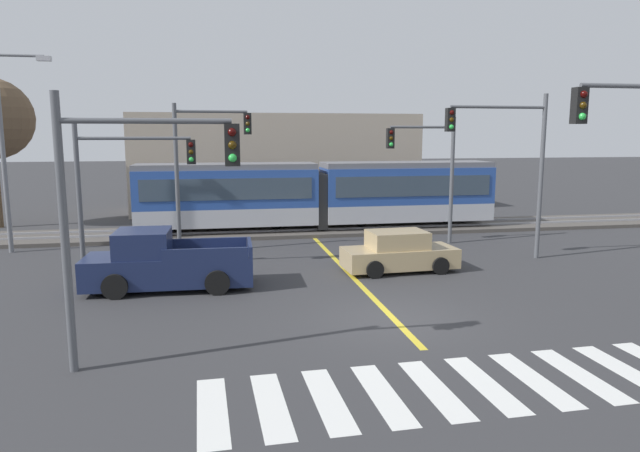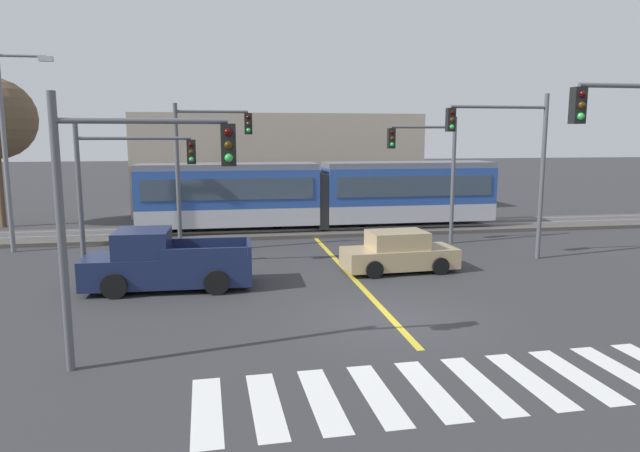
{
  "view_description": "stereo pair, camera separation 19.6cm",
  "coord_description": "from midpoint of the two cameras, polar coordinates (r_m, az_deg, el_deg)",
  "views": [
    {
      "loc": [
        -4.79,
        -14.54,
        5.06
      ],
      "look_at": [
        -0.86,
        6.57,
        1.6
      ],
      "focal_mm": 32.0,
      "sensor_mm": 36.0,
      "label": 1
    },
    {
      "loc": [
        -4.6,
        -14.58,
        5.06
      ],
      "look_at": [
        -0.86,
        6.57,
        1.6
      ],
      "focal_mm": 32.0,
      "sensor_mm": 36.0,
      "label": 2
    }
  ],
  "objects": [
    {
      "name": "ground_plane",
      "position": [
        16.12,
        7.54,
        -9.23
      ],
      "size": [
        200.0,
        200.0,
        0.0
      ],
      "primitive_type": "plane",
      "color": "#333335"
    },
    {
      "name": "track_bed",
      "position": [
        29.95,
        -0.87,
        -0.4
      ],
      "size": [
        120.0,
        4.0,
        0.18
      ],
      "primitive_type": "cube",
      "color": "#4C4742",
      "rests_on": "ground"
    },
    {
      "name": "rail_near",
      "position": [
        29.22,
        -0.64,
        -0.36
      ],
      "size": [
        120.0,
        0.08,
        0.1
      ],
      "primitive_type": "cube",
      "color": "#939399",
      "rests_on": "track_bed"
    },
    {
      "name": "rail_far",
      "position": [
        30.62,
        -1.08,
        0.08
      ],
      "size": [
        120.0,
        0.08,
        0.1
      ],
      "primitive_type": "cube",
      "color": "#939399",
      "rests_on": "track_bed"
    },
    {
      "name": "light_rail_tram",
      "position": [
        29.77,
        0.23,
        3.35
      ],
      "size": [
        18.5,
        2.64,
        3.43
      ],
      "color": "#B7BAC1",
      "rests_on": "track_bed"
    },
    {
      "name": "crosswalk_stripe_0",
      "position": [
        11.28,
        -10.74,
        -17.64
      ],
      "size": [
        0.63,
        2.81,
        0.01
      ],
      "primitive_type": "cube",
      "rotation": [
        0.0,
        0.0,
        0.03
      ],
      "color": "silver",
      "rests_on": "ground"
    },
    {
      "name": "crosswalk_stripe_1",
      "position": [
        11.34,
        -4.91,
        -17.37
      ],
      "size": [
        0.63,
        2.81,
        0.01
      ],
      "primitive_type": "cube",
      "rotation": [
        0.0,
        0.0,
        0.03
      ],
      "color": "silver",
      "rests_on": "ground"
    },
    {
      "name": "crosswalk_stripe_2",
      "position": [
        11.5,
        0.79,
        -16.94
      ],
      "size": [
        0.63,
        2.81,
        0.01
      ],
      "primitive_type": "cube",
      "rotation": [
        0.0,
        0.0,
        0.03
      ],
      "color": "silver",
      "rests_on": "ground"
    },
    {
      "name": "crosswalk_stripe_3",
      "position": [
        11.76,
        6.26,
        -16.38
      ],
      "size": [
        0.63,
        2.81,
        0.01
      ],
      "primitive_type": "cube",
      "rotation": [
        0.0,
        0.0,
        0.03
      ],
      "color": "silver",
      "rests_on": "ground"
    },
    {
      "name": "crosswalk_stripe_4",
      "position": [
        12.11,
        11.41,
        -15.71
      ],
      "size": [
        0.63,
        2.81,
        0.01
      ],
      "primitive_type": "cube",
      "rotation": [
        0.0,
        0.0,
        0.03
      ],
      "color": "silver",
      "rests_on": "ground"
    },
    {
      "name": "crosswalk_stripe_5",
      "position": [
        12.56,
        16.21,
        -14.98
      ],
      "size": [
        0.63,
        2.81,
        0.01
      ],
      "primitive_type": "cube",
      "rotation": [
        0.0,
        0.0,
        0.03
      ],
      "color": "silver",
      "rests_on": "ground"
    },
    {
      "name": "crosswalk_stripe_6",
      "position": [
        13.08,
        20.61,
        -14.21
      ],
      "size": [
        0.63,
        2.81,
        0.01
      ],
      "primitive_type": "cube",
      "rotation": [
        0.0,
        0.0,
        0.03
      ],
      "color": "silver",
      "rests_on": "ground"
    },
    {
      "name": "crosswalk_stripe_7",
      "position": [
        13.67,
        24.64,
        -13.44
      ],
      "size": [
        0.63,
        2.81,
        0.01
      ],
      "primitive_type": "cube",
      "rotation": [
        0.0,
        0.0,
        0.03
      ],
      "color": "silver",
      "rests_on": "ground"
    },
    {
      "name": "crosswalk_stripe_8",
      "position": [
        14.32,
        28.29,
        -12.67
      ],
      "size": [
        0.63,
        2.81,
        0.01
      ],
      "primitive_type": "cube",
      "rotation": [
        0.0,
        0.0,
        0.03
      ],
      "color": "silver",
      "rests_on": "ground"
    },
    {
      "name": "lane_centre_line",
      "position": [
        20.86,
        3.3,
        -4.89
      ],
      "size": [
        0.2,
        14.94,
        0.01
      ],
      "primitive_type": "cube",
      "color": "gold",
      "rests_on": "ground"
    },
    {
      "name": "sedan_crossing",
      "position": [
        21.46,
        8.16,
        -2.66
      ],
      "size": [
        4.28,
        2.08,
        1.52
      ],
      "color": "tan",
      "rests_on": "ground"
    },
    {
      "name": "pickup_truck",
      "position": [
        19.5,
        -14.96,
        -3.65
      ],
      "size": [
        5.45,
        2.35,
        1.98
      ],
      "color": "#192347",
      "rests_on": "ground"
    },
    {
      "name": "traffic_light_far_left",
      "position": [
        24.72,
        -11.48,
        6.94
      ],
      "size": [
        3.25,
        0.38,
        6.34
      ],
      "color": "#515459",
      "rests_on": "ground"
    },
    {
      "name": "traffic_light_far_right",
      "position": [
        26.63,
        11.27,
        6.32
      ],
      "size": [
        3.25,
        0.38,
        5.85
      ],
      "color": "#515459",
      "rests_on": "ground"
    },
    {
      "name": "traffic_light_near_left",
      "position": [
        12.67,
        -18.75,
        3.21
      ],
      "size": [
        3.75,
        0.38,
        5.93
      ],
      "color": "#515459",
      "rests_on": "ground"
    },
    {
      "name": "traffic_light_mid_left",
      "position": [
        21.97,
        -18.91,
        4.89
      ],
      "size": [
        4.25,
        0.38,
        5.51
      ],
      "color": "#515459",
      "rests_on": "ground"
    },
    {
      "name": "traffic_light_mid_right",
      "position": [
        24.04,
        18.89,
        7.01
      ],
      "size": [
        4.25,
        0.38,
        6.65
      ],
      "color": "#515459",
      "rests_on": "ground"
    },
    {
      "name": "street_lamp_west",
      "position": [
        27.65,
        -28.45,
        7.59
      ],
      "size": [
        2.28,
        0.28,
        8.48
      ],
      "color": "slate",
      "rests_on": "ground"
    },
    {
      "name": "building_backdrop_far",
      "position": [
        38.66,
        -4.08,
        6.34
      ],
      "size": [
        18.45,
        6.0,
        6.36
      ],
      "primitive_type": "cube",
      "color": "tan",
      "rests_on": "ground"
    }
  ]
}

